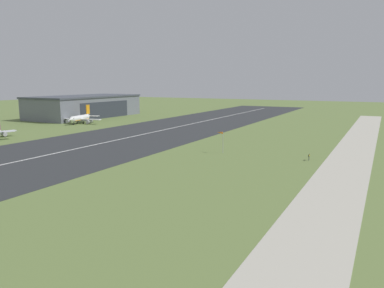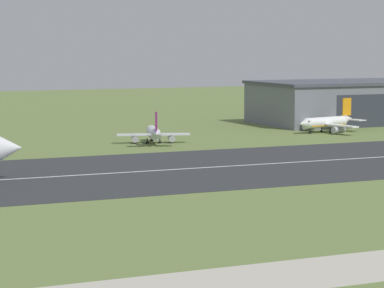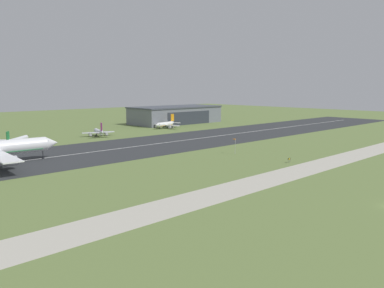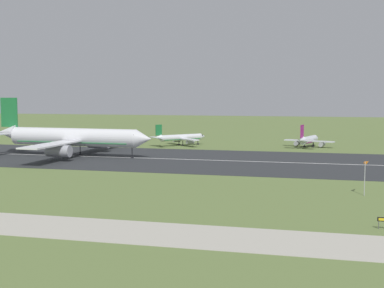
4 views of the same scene
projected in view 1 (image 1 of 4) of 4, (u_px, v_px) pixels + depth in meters
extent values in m
plane|color=olive|center=(228.00, 177.00, 85.06)|extent=(729.24, 729.24, 0.00)
cube|color=#2B2D30|center=(48.00, 155.00, 111.08)|extent=(489.24, 54.41, 0.06)
cube|color=silver|center=(48.00, 155.00, 111.07)|extent=(440.32, 0.70, 0.01)
cube|color=#B2AD9E|center=(334.00, 190.00, 74.71)|extent=(366.93, 11.90, 0.05)
cube|color=slate|center=(85.00, 107.00, 229.40)|extent=(69.56, 31.42, 12.15)
cube|color=#424751|center=(85.00, 96.00, 228.32)|extent=(70.56, 32.42, 0.90)
cube|color=#2D333D|center=(106.00, 110.00, 222.45)|extent=(41.74, 0.12, 9.72)
cube|color=silver|center=(6.00, 131.00, 147.38)|extent=(8.04, 4.29, 0.40)
cylinder|color=#A8A8B2|center=(4.00, 134.00, 147.41)|extent=(2.49, 3.69, 1.61)
cube|color=silver|center=(9.00, 131.00, 140.29)|extent=(4.51, 3.49, 0.24)
cylinder|color=white|center=(80.00, 118.00, 193.26)|extent=(14.20, 5.70, 2.91)
cone|color=white|center=(71.00, 120.00, 185.42)|extent=(3.16, 3.39, 2.91)
cone|color=white|center=(89.00, 116.00, 201.44)|extent=(3.96, 3.28, 2.62)
cube|color=black|center=(72.00, 118.00, 186.69)|extent=(1.58, 2.65, 0.44)
cube|color=orange|center=(80.00, 120.00, 193.40)|extent=(12.81, 5.28, 0.20)
cube|color=white|center=(68.00, 119.00, 194.84)|extent=(4.49, 10.68, 0.40)
cylinder|color=#A8A8B2|center=(69.00, 121.00, 194.36)|extent=(4.08, 2.54, 1.81)
cube|color=white|center=(91.00, 119.00, 191.32)|extent=(4.49, 10.68, 0.40)
cylinder|color=#A8A8B2|center=(89.00, 122.00, 191.28)|extent=(4.08, 2.54, 1.81)
cube|color=orange|center=(88.00, 109.00, 200.38)|extent=(3.16, 0.92, 4.95)
cube|color=white|center=(83.00, 116.00, 202.31)|extent=(3.63, 4.93, 0.24)
cube|color=white|center=(95.00, 116.00, 200.36)|extent=(3.63, 4.93, 0.24)
cylinder|color=black|center=(74.00, 123.00, 188.16)|extent=(0.24, 0.24, 1.43)
cylinder|color=black|center=(74.00, 124.00, 188.24)|extent=(0.84, 0.84, 0.44)
cylinder|color=black|center=(77.00, 122.00, 194.29)|extent=(0.24, 0.24, 1.43)
cylinder|color=black|center=(77.00, 123.00, 194.38)|extent=(0.84, 0.84, 0.44)
cylinder|color=black|center=(83.00, 122.00, 193.37)|extent=(0.24, 0.24, 1.43)
cylinder|color=black|center=(83.00, 123.00, 193.45)|extent=(0.84, 0.84, 0.44)
cylinder|color=#B7B7BC|center=(223.00, 143.00, 113.65)|extent=(0.14, 0.14, 6.40)
cone|color=orange|center=(220.00, 133.00, 114.10)|extent=(1.32, 2.41, 0.60)
cylinder|color=#4C4C51|center=(309.00, 159.00, 102.83)|extent=(0.10, 0.10, 1.12)
cylinder|color=#4C4C51|center=(309.00, 158.00, 103.73)|extent=(0.10, 0.10, 1.12)
cube|color=black|center=(309.00, 155.00, 103.14)|extent=(1.47, 0.12, 0.60)
cube|color=yellow|center=(309.00, 155.00, 103.11)|extent=(1.12, 0.02, 0.36)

